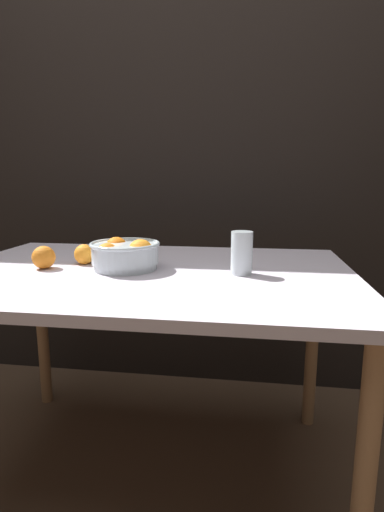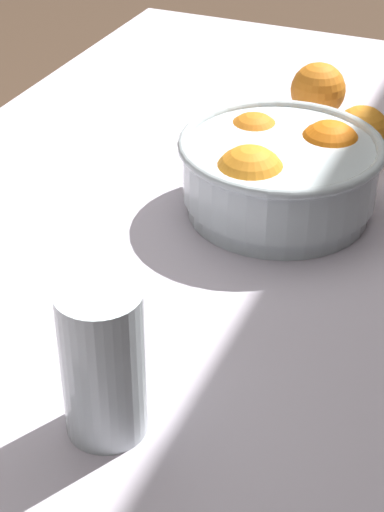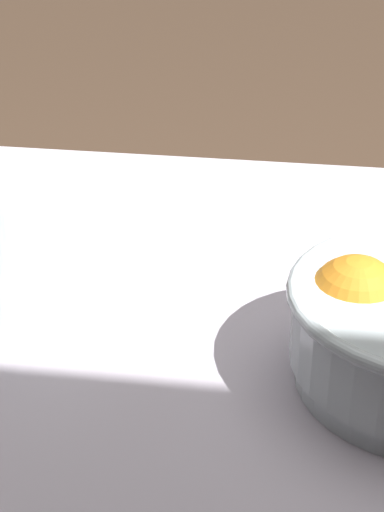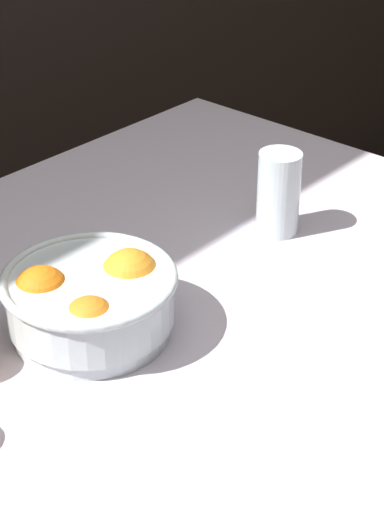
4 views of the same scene
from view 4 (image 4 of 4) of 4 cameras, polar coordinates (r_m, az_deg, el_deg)
dining_table at (r=1.21m, az=-4.27°, el=-6.53°), size 1.33×0.91×0.75m
fruit_bowl at (r=1.10m, az=-6.79°, el=-2.93°), size 0.23×0.23×0.10m
juice_glass at (r=1.32m, az=5.77°, el=3.89°), size 0.07×0.07×0.13m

